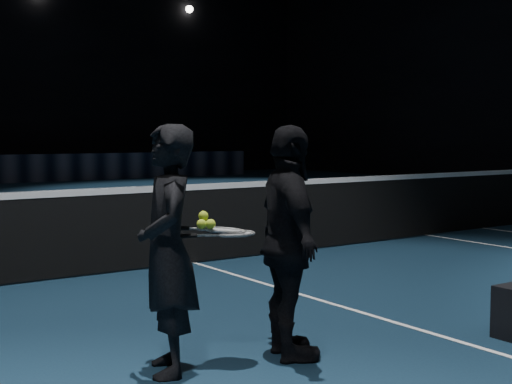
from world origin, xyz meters
The scene contains 9 objects.
floor centered at (0.00, 0.00, 0.00)m, with size 36.00×36.00×0.00m, color #0D2032.
court_lines centered at (0.00, 0.00, 0.00)m, with size 10.98×23.78×0.01m, color white, non-canonical shape.
net_mesh centered at (0.00, 0.00, 0.45)m, with size 12.80×0.02×0.86m, color black.
net_tape centered at (0.00, 0.00, 0.92)m, with size 12.80×0.03×0.07m, color white.
player_a centered at (-2.09, -3.33, 0.80)m, with size 0.59×0.39×1.61m, color black.
player_b centered at (-1.27, -3.53, 0.80)m, with size 0.94×0.39×1.61m, color black.
racket_lower centered at (-1.66, -3.43, 0.89)m, with size 0.68×0.22×0.03m, color black, non-canonical shape.
racket_upper centered at (-1.70, -3.38, 0.91)m, with size 0.68×0.22×0.03m, color black, non-canonical shape.
tennis_balls centered at (-1.85, -3.38, 0.98)m, with size 0.12×0.10×0.12m, color #A2BF28, non-canonical shape.
Camera 1 is at (-4.20, -7.36, 1.54)m, focal length 50.00 mm.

